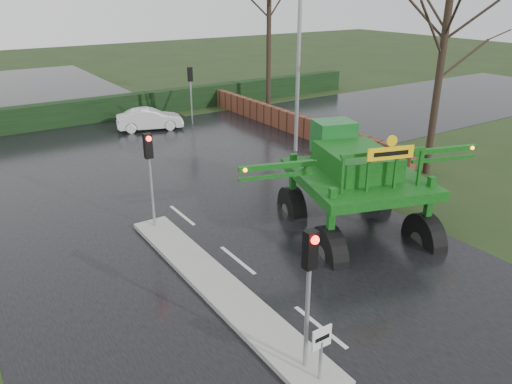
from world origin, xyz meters
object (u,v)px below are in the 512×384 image
keep_left_sign (321,345)px  crop_sprayer (330,186)px  white_sedan (151,130)px  traffic_signal_far (190,83)px  street_light_right (294,32)px  traffic_signal_mid (149,161)px  traffic_signal_near (309,272)px

keep_left_sign → crop_sprayer: 6.08m
crop_sprayer → white_sedan: crop_sprayer is taller
traffic_signal_far → street_light_right: 8.86m
keep_left_sign → traffic_signal_mid: size_ratio=0.38×
traffic_signal_near → white_sedan: bearing=76.5°
keep_left_sign → traffic_signal_far: 22.93m
traffic_signal_far → crop_sprayer: 17.53m
street_light_right → crop_sprayer: bearing=-121.1°
traffic_signal_far → crop_sprayer: (-3.79, -17.11, -0.28)m
traffic_signal_far → traffic_signal_mid: bearing=58.1°
keep_left_sign → street_light_right: (9.49, 13.50, 4.93)m
traffic_signal_mid → crop_sprayer: crop_sprayer is taller
traffic_signal_near → street_light_right: size_ratio=0.35×
traffic_signal_near → traffic_signal_far: size_ratio=1.00×
traffic_signal_near → traffic_signal_far: bearing=69.6°
traffic_signal_near → keep_left_sign: bearing=-90.0°
traffic_signal_mid → white_sedan: 13.91m
traffic_signal_near → crop_sprayer: size_ratio=0.42×
crop_sprayer → white_sedan: (1.07, 17.29, -2.31)m
keep_left_sign → street_light_right: size_ratio=0.14×
traffic_signal_near → traffic_signal_far: 22.42m
traffic_signal_mid → crop_sprayer: size_ratio=0.42×
crop_sprayer → street_light_right: bearing=76.3°
crop_sprayer → white_sedan: size_ratio=2.16×
keep_left_sign → white_sedan: bearing=76.8°
keep_left_sign → traffic_signal_mid: traffic_signal_mid is taller
street_light_right → traffic_signal_mid: bearing=-154.6°
traffic_signal_far → street_light_right: bearing=101.9°
keep_left_sign → traffic_signal_near: 1.61m
traffic_signal_far → keep_left_sign: bearing=70.1°
street_light_right → traffic_signal_far: bearing=101.9°
street_light_right → crop_sprayer: street_light_right is taller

